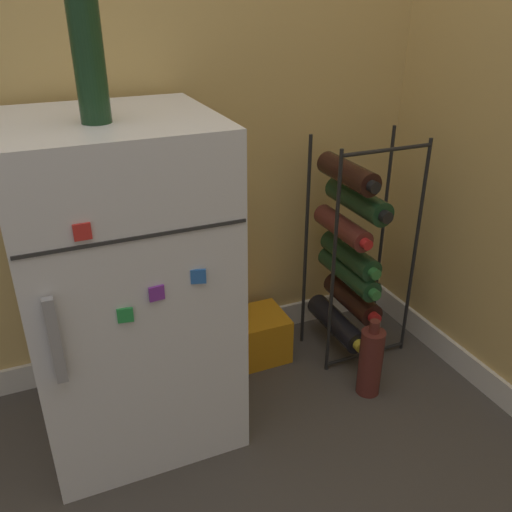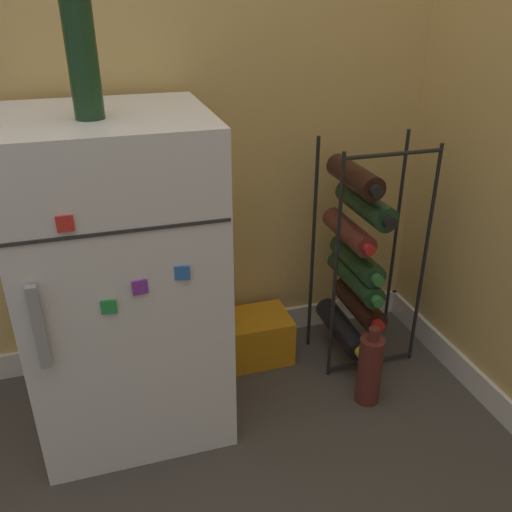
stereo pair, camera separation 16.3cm
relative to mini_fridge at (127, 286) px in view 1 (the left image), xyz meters
name	(u,v)px [view 1 (the left image)]	position (x,y,z in m)	size (l,w,h in m)	color
ground_plane	(267,478)	(0.25, -0.37, -0.46)	(14.00, 14.00, 0.00)	#423D38
mini_fridge	(127,286)	(0.00, 0.00, 0.00)	(0.51, 0.51, 0.91)	white
wine_rack	(349,255)	(0.75, 0.06, -0.08)	(0.33, 0.32, 0.77)	black
soda_box	(250,337)	(0.42, 0.14, -0.37)	(0.25, 0.18, 0.17)	orange
fridge_top_bottle	(89,58)	(-0.03, -0.06, 0.59)	(0.07, 0.07, 0.31)	#19381E
loose_bottle_floor	(371,361)	(0.70, -0.18, -0.34)	(0.08, 0.08, 0.27)	#56231E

